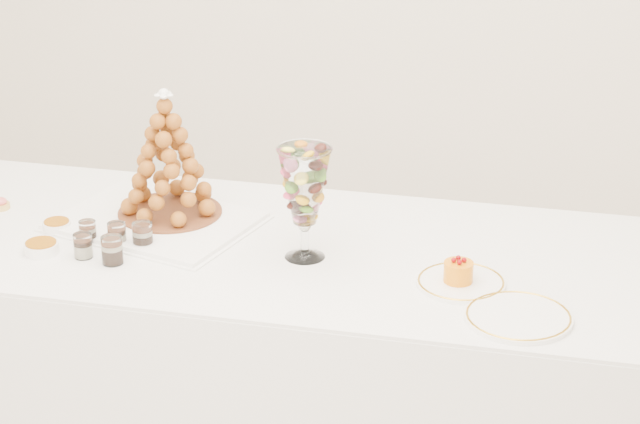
% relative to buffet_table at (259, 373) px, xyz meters
% --- Properties ---
extents(buffet_table, '(2.25, 1.02, 0.83)m').
position_rel_buffet_table_xyz_m(buffet_table, '(0.00, 0.00, 0.00)').
color(buffet_table, white).
rests_on(buffet_table, ground).
extents(lace_tray, '(0.60, 0.50, 0.02)m').
position_rel_buffet_table_xyz_m(lace_tray, '(-0.32, 0.04, 0.43)').
color(lace_tray, white).
rests_on(lace_tray, buffet_table).
extents(macaron_vase, '(0.14, 0.14, 0.31)m').
position_rel_buffet_table_xyz_m(macaron_vase, '(0.15, -0.04, 0.62)').
color(macaron_vase, white).
rests_on(macaron_vase, buffet_table).
extents(cake_plate, '(0.23, 0.23, 0.01)m').
position_rel_buffet_table_xyz_m(cake_plate, '(0.59, -0.08, 0.42)').
color(cake_plate, white).
rests_on(cake_plate, buffet_table).
extents(spare_plate, '(0.27, 0.27, 0.01)m').
position_rel_buffet_table_xyz_m(spare_plate, '(0.77, -0.23, 0.42)').
color(spare_plate, white).
rests_on(spare_plate, buffet_table).
extents(pink_tart, '(0.06, 0.06, 0.04)m').
position_rel_buffet_table_xyz_m(pink_tart, '(-0.81, 0.01, 0.43)').
color(pink_tart, tan).
rests_on(pink_tart, buffet_table).
extents(verrine_a, '(0.06, 0.06, 0.06)m').
position_rel_buffet_table_xyz_m(verrine_a, '(-0.45, -0.13, 0.45)').
color(verrine_a, white).
rests_on(verrine_a, buffet_table).
extents(verrine_b, '(0.06, 0.06, 0.07)m').
position_rel_buffet_table_xyz_m(verrine_b, '(-0.37, -0.13, 0.45)').
color(verrine_b, white).
rests_on(verrine_b, buffet_table).
extents(verrine_c, '(0.06, 0.06, 0.08)m').
position_rel_buffet_table_xyz_m(verrine_c, '(-0.29, -0.12, 0.45)').
color(verrine_c, white).
rests_on(verrine_c, buffet_table).
extents(verrine_d, '(0.06, 0.06, 0.07)m').
position_rel_buffet_table_xyz_m(verrine_d, '(-0.42, -0.22, 0.45)').
color(verrine_d, white).
rests_on(verrine_d, buffet_table).
extents(verrine_e, '(0.07, 0.07, 0.08)m').
position_rel_buffet_table_xyz_m(verrine_e, '(-0.33, -0.23, 0.46)').
color(verrine_e, white).
rests_on(verrine_e, buffet_table).
extents(ramekin_back, '(0.08, 0.08, 0.03)m').
position_rel_buffet_table_xyz_m(ramekin_back, '(-0.58, -0.08, 0.43)').
color(ramekin_back, white).
rests_on(ramekin_back, buffet_table).
extents(ramekin_front, '(0.10, 0.10, 0.03)m').
position_rel_buffet_table_xyz_m(ramekin_front, '(-0.55, -0.23, 0.43)').
color(ramekin_front, white).
rests_on(ramekin_front, buffet_table).
extents(croquembouche, '(0.30, 0.30, 0.38)m').
position_rel_buffet_table_xyz_m(croquembouche, '(-0.30, 0.09, 0.62)').
color(croquembouche, brown).
rests_on(croquembouche, lace_tray).
extents(mousse_cake, '(0.08, 0.08, 0.07)m').
position_rel_buffet_table_xyz_m(mousse_cake, '(0.59, -0.09, 0.46)').
color(mousse_cake, orange).
rests_on(mousse_cake, cake_plate).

